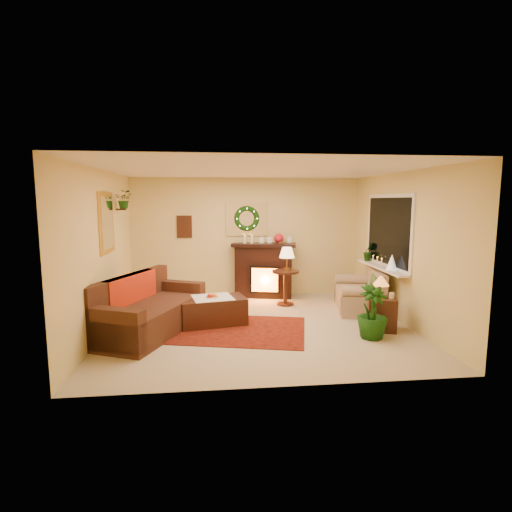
{
  "coord_description": "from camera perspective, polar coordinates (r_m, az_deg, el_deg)",
  "views": [
    {
      "loc": [
        -0.75,
        -6.5,
        2.11
      ],
      "look_at": [
        0.0,
        0.35,
        1.15
      ],
      "focal_mm": 28.0,
      "sensor_mm": 36.0,
      "label": 1
    }
  ],
  "objects": [
    {
      "name": "mantel_candle_b",
      "position": [
        8.6,
        -0.6,
        2.26
      ],
      "size": [
        0.06,
        0.06,
        0.18
      ],
      "primitive_type": "cylinder",
      "color": "white",
      "rests_on": "fireplace"
    },
    {
      "name": "floor",
      "position": [
        6.87,
        0.32,
        -9.95
      ],
      "size": [
        5.0,
        5.0,
        0.0
      ],
      "primitive_type": "plane",
      "color": "beige",
      "rests_on": "ground"
    },
    {
      "name": "wreath",
      "position": [
        8.73,
        -1.32,
        5.37
      ],
      "size": [
        0.55,
        0.11,
        0.55
      ],
      "primitive_type": "torus",
      "rotation": [
        1.57,
        0.0,
        0.0
      ],
      "color": "#194719",
      "rests_on": "wall_back"
    },
    {
      "name": "side_table_round",
      "position": [
        8.15,
        4.21,
        -4.74
      ],
      "size": [
        0.72,
        0.72,
        0.71
      ],
      "primitive_type": "cylinder",
      "rotation": [
        0.0,
        0.0,
        -0.41
      ],
      "color": "#381D0D",
      "rests_on": "floor"
    },
    {
      "name": "end_table_square",
      "position": [
        6.92,
        17.54,
        -7.85
      ],
      "size": [
        0.56,
        0.56,
        0.54
      ],
      "primitive_type": "cube",
      "rotation": [
        0.0,
        0.0,
        -0.33
      ],
      "color": "#4F2A16",
      "rests_on": "floor"
    },
    {
      "name": "wall_left",
      "position": [
        6.78,
        -21.17,
        0.53
      ],
      "size": [
        4.5,
        4.5,
        0.0
      ],
      "primitive_type": "plane",
      "color": "#EFD88C",
      "rests_on": "ground"
    },
    {
      "name": "window_sill",
      "position": [
        7.81,
        17.48,
        -1.57
      ],
      "size": [
        0.22,
        1.86,
        0.04
      ],
      "primitive_type": "cube",
      "color": "white",
      "rests_on": "wall_right"
    },
    {
      "name": "wall_art",
      "position": [
        8.76,
        -10.19,
        4.14
      ],
      "size": [
        0.32,
        0.03,
        0.48
      ],
      "primitive_type": "cube",
      "color": "#381E11",
      "rests_on": "wall_back"
    },
    {
      "name": "floor_palm",
      "position": [
        6.42,
        16.29,
        -7.38
      ],
      "size": [
        1.78,
        1.78,
        2.49
      ],
      "primitive_type": "imported",
      "rotation": [
        0.0,
        0.0,
        0.33
      ],
      "color": "#234A1D",
      "rests_on": "floor"
    },
    {
      "name": "coffee_table",
      "position": [
        6.95,
        -6.2,
        -7.98
      ],
      "size": [
        1.2,
        0.81,
        0.46
      ],
      "primitive_type": "cube",
      "rotation": [
        0.0,
        0.0,
        0.2
      ],
      "color": "#562D23",
      "rests_on": "floor"
    },
    {
      "name": "wall_front",
      "position": [
        4.39,
        3.7,
        -2.71
      ],
      "size": [
        5.0,
        5.0,
        0.0
      ],
      "primitive_type": "plane",
      "color": "#EFD88C",
      "rests_on": "ground"
    },
    {
      "name": "wall_back",
      "position": [
        8.82,
        -1.34,
        2.66
      ],
      "size": [
        5.0,
        5.0,
        0.0
      ],
      "primitive_type": "plane",
      "color": "#EFD88C",
      "rests_on": "ground"
    },
    {
      "name": "ceiling",
      "position": [
        6.56,
        0.34,
        12.22
      ],
      "size": [
        5.0,
        5.0,
        0.0
      ],
      "primitive_type": "plane",
      "color": "white",
      "rests_on": "ground"
    },
    {
      "name": "lamp_tiffany",
      "position": [
        6.84,
        17.38,
        -3.95
      ],
      "size": [
        0.27,
        0.27,
        0.4
      ],
      "primitive_type": "cone",
      "color": "orange",
      "rests_on": "end_table_square"
    },
    {
      "name": "lamp_cream",
      "position": [
        8.09,
        4.43,
        -0.84
      ],
      "size": [
        0.31,
        0.31,
        0.48
      ],
      "primitive_type": "cone",
      "color": "#FFCC90",
      "rests_on": "side_table_round"
    },
    {
      "name": "sill_plant",
      "position": [
        8.43,
        15.78,
        0.65
      ],
      "size": [
        0.27,
        0.22,
        0.49
      ],
      "primitive_type": "imported",
      "color": "#214D1A",
      "rests_on": "window_sill"
    },
    {
      "name": "wall_right",
      "position": [
        7.31,
        20.2,
        1.08
      ],
      "size": [
        4.5,
        4.5,
        0.0
      ],
      "primitive_type": "plane",
      "color": "#EFD88C",
      "rests_on": "ground"
    },
    {
      "name": "window_glass",
      "position": [
        7.77,
        18.29,
        3.4
      ],
      "size": [
        0.02,
        1.7,
        1.22
      ],
      "primitive_type": "cube",
      "color": "black",
      "rests_on": "wall_right"
    },
    {
      "name": "window_frame",
      "position": [
        7.77,
        18.39,
        3.4
      ],
      "size": [
        0.03,
        1.86,
        1.36
      ],
      "primitive_type": "cube",
      "color": "white",
      "rests_on": "wall_right"
    },
    {
      "name": "fireplace",
      "position": [
        8.75,
        1.1,
        -2.34
      ],
      "size": [
        1.28,
        0.64,
        1.12
      ],
      "primitive_type": "cube",
      "rotation": [
        0.0,
        0.0,
        -0.21
      ],
      "color": "black",
      "rests_on": "floor"
    },
    {
      "name": "hanging_plant",
      "position": [
        7.71,
        -18.27,
        6.5
      ],
      "size": [
        0.33,
        0.28,
        0.36
      ],
      "primitive_type": "imported",
      "color": "#194719",
      "rests_on": "wall_left"
    },
    {
      "name": "sofa",
      "position": [
        6.65,
        -14.79,
        -6.96
      ],
      "size": [
        1.71,
        2.34,
        0.92
      ],
      "primitive_type": "cube",
      "rotation": [
        0.0,
        0.0,
        -0.41
      ],
      "color": "#462B15",
      "rests_on": "floor"
    },
    {
      "name": "poinsettia",
      "position": [
        8.67,
        3.27,
        2.56
      ],
      "size": [
        0.21,
        0.21,
        0.21
      ],
      "primitive_type": "sphere",
      "color": "red",
      "rests_on": "fireplace"
    },
    {
      "name": "mantel_mirror",
      "position": [
        8.77,
        -1.34,
        5.25
      ],
      "size": [
        0.92,
        0.02,
        0.72
      ],
      "primitive_type": "cube",
      "color": "white",
      "rests_on": "wall_back"
    },
    {
      "name": "loveseat",
      "position": [
        8.01,
        14.49,
        -4.51
      ],
      "size": [
        1.05,
        1.5,
        0.79
      ],
      "primitive_type": "cube",
      "rotation": [
        0.0,
        0.0,
        -0.2
      ],
      "color": "tan",
      "rests_on": "floor"
    },
    {
      "name": "red_throw",
      "position": [
        6.8,
        -14.88,
        -6.43
      ],
      "size": [
        0.77,
        1.26,
        0.02
      ],
      "primitive_type": "cube",
      "color": "red",
      "rests_on": "sofa"
    },
    {
      "name": "gold_mirror",
      "position": [
        7.02,
        -20.57,
        4.49
      ],
      "size": [
        0.03,
        0.84,
        1.0
      ],
      "primitive_type": "cube",
      "color": "gold",
      "rests_on": "wall_left"
    },
    {
      "name": "area_rug",
      "position": [
        6.67,
        -2.64,
        -10.46
      ],
      "size": [
        2.49,
        2.09,
        0.01
      ],
      "primitive_type": "cube",
      "rotation": [
        0.0,
        0.0,
        -0.23
      ],
      "color": "maroon",
      "rests_on": "floor"
    },
    {
      "name": "mantel_candle_a",
      "position": [
        8.59,
        -1.62,
        2.25
      ],
      "size": [
        0.06,
        0.06,
        0.19
      ],
      "primitive_type": "cylinder",
      "color": "white",
      "rests_on": "fireplace"
    },
    {
      "name": "mini_tree",
      "position": [
        7.39,
        18.83,
        -0.81
      ],
      "size": [
        0.18,
        0.18,
        0.27
      ],
      "primitive_type": "cone",
      "color": "white",
      "rests_on": "window_sill"
    },
    {
      "name": "fruit_bowl",
      "position": [
        6.89,
        -6.3,
        -6.06
      ],
      "size": [
        0.24,
        0.24,
        0.06
      ],
      "primitive_type": "cylinder",
      "color": "beige",
      "rests_on": "coffee_table"
    }
  ]
}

